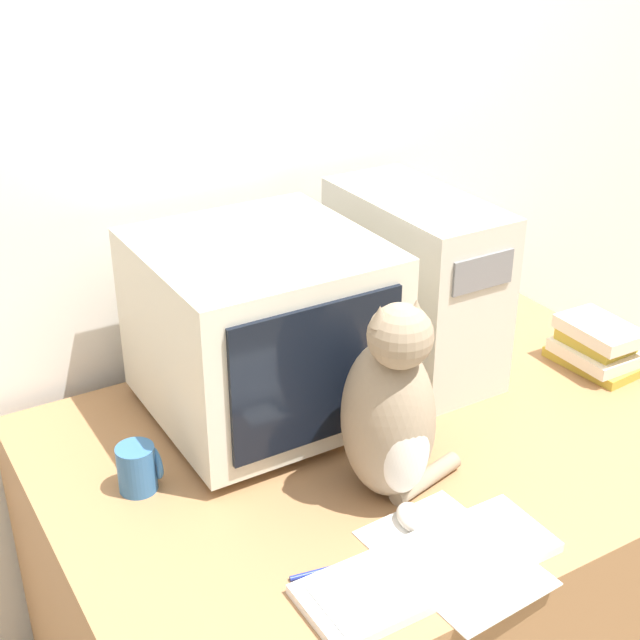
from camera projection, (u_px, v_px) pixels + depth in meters
name	position (u px, v px, depth m)	size (l,w,h in m)	color
wall_back	(262.00, 143.00, 2.04)	(7.00, 0.05, 2.50)	silver
desk	(385.00, 576.00, 2.01)	(1.40, 0.97, 0.77)	#9E7047
crt_monitor	(261.00, 329.00, 1.82)	(0.45, 0.47, 0.39)	beige
computer_tower	(414.00, 283.00, 2.02)	(0.22, 0.46, 0.41)	beige
keyboard	(429.00, 567.00, 1.47)	(0.45, 0.16, 0.02)	silver
cat	(391.00, 414.00, 1.59)	(0.26, 0.26, 0.40)	gray
book_stack	(596.00, 346.00, 2.07)	(0.14, 0.22, 0.11)	gold
pen	(335.00, 567.00, 1.48)	(0.16, 0.04, 0.01)	navy
paper_sheet	(453.00, 558.00, 1.51)	(0.23, 0.31, 0.00)	white
mug	(138.00, 468.00, 1.66)	(0.08, 0.07, 0.09)	#33669E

